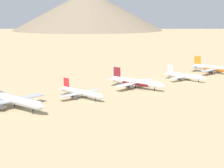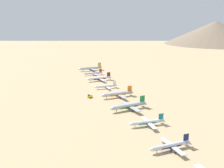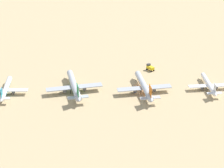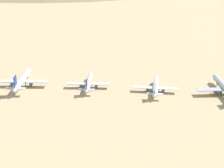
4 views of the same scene
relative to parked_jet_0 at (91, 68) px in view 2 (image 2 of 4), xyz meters
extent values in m
plane|color=tan|center=(29.31, 152.13, -4.13)|extent=(1891.50, 1891.50, 0.00)
cylinder|color=#B2B7C1|center=(0.47, -0.01, 0.11)|extent=(36.48, 4.90, 3.84)
cone|color=#B2B7C1|center=(20.26, -0.59, 0.11)|extent=(3.34, 3.86, 3.76)
cone|color=#B2B7C1|center=(-19.13, 0.56, 0.11)|extent=(2.93, 3.54, 3.46)
cube|color=gold|center=(-15.49, 0.45, 4.61)|extent=(5.57, 0.52, 7.07)
cube|color=#A4A8B2|center=(-16.10, 0.47, 0.49)|extent=(3.59, 12.22, 0.36)
cube|color=#A4A8B2|center=(-1.05, 0.03, -0.56)|extent=(6.05, 34.49, 0.45)
cylinder|color=#4C4C54|center=(-0.06, 6.07, -1.95)|extent=(4.31, 2.45, 2.32)
cylinder|color=#4C4C54|center=(-0.42, -6.05, -1.95)|extent=(4.31, 2.45, 2.32)
cylinder|color=black|center=(14.28, -0.42, -2.20)|extent=(0.44, 0.44, 3.86)
cylinder|color=black|center=(-1.98, 2.69, -2.20)|extent=(0.44, 0.44, 3.86)
cylinder|color=black|center=(-2.14, -2.57, -2.20)|extent=(0.44, 0.44, 3.86)
cylinder|color=silver|center=(9.89, 34.11, -1.05)|extent=(26.55, 5.43, 2.79)
cone|color=silver|center=(24.19, 32.67, -1.05)|extent=(2.61, 2.95, 2.73)
cone|color=silver|center=(-4.27, 35.54, -1.05)|extent=(2.30, 2.70, 2.51)
cube|color=red|center=(-1.64, 35.28, 2.21)|extent=(4.04, 0.66, 5.13)
cube|color=#B6BBC5|center=(-2.08, 35.32, -0.78)|extent=(3.22, 8.99, 0.26)
cube|color=#B6BBC5|center=(8.80, 34.22, -1.54)|extent=(6.16, 25.18, 0.33)
cylinder|color=#4C4C54|center=(9.82, 38.54, -2.55)|extent=(3.23, 1.99, 1.69)
cylinder|color=#4C4C54|center=(8.94, 29.79, -2.55)|extent=(3.23, 1.99, 1.69)
cylinder|color=black|center=(19.87, 33.10, -2.73)|extent=(0.32, 0.32, 2.80)
cylinder|color=black|center=(8.26, 36.19, -2.73)|extent=(0.32, 0.32, 2.80)
cylinder|color=black|center=(7.87, 32.40, -2.73)|extent=(0.32, 0.32, 2.80)
cylinder|color=white|center=(16.72, 71.86, -0.41)|extent=(32.00, 4.33, 3.37)
cone|color=white|center=(34.08, 71.34, -0.41)|extent=(2.93, 3.39, 3.30)
cone|color=white|center=(-0.47, 72.38, -0.41)|extent=(2.57, 3.11, 3.03)
cube|color=maroon|center=(2.72, 72.29, 3.53)|extent=(4.88, 0.46, 6.21)
cube|color=silver|center=(2.18, 72.30, -0.07)|extent=(3.16, 10.72, 0.32)
cube|color=silver|center=(15.39, 71.90, -1.00)|extent=(5.34, 30.26, 0.40)
cylinder|color=#4C4C54|center=(16.26, 77.20, -2.22)|extent=(3.78, 2.15, 2.04)
cylinder|color=#4C4C54|center=(15.94, 66.57, -2.22)|extent=(3.78, 2.15, 2.04)
cylinder|color=black|center=(28.84, 71.50, -2.44)|extent=(0.39, 0.39, 3.39)
cylinder|color=black|center=(14.57, 74.23, -2.44)|extent=(0.39, 0.39, 3.39)
cylinder|color=black|center=(14.43, 69.63, -2.44)|extent=(0.39, 0.39, 3.39)
cylinder|color=maroon|center=(16.72, 71.86, -0.66)|extent=(17.65, 3.90, 3.38)
cylinder|color=white|center=(25.87, 111.81, -1.13)|extent=(25.86, 5.69, 2.72)
cone|color=white|center=(39.78, 110.18, -1.13)|extent=(2.58, 2.91, 2.66)
cone|color=white|center=(12.10, 113.42, -1.13)|extent=(2.27, 2.66, 2.44)
cube|color=white|center=(14.65, 113.12, 2.05)|extent=(3.93, 0.71, 5.00)
cube|color=silver|center=(14.23, 113.17, -0.86)|extent=(3.27, 8.78, 0.26)
cube|color=silver|center=(24.80, 111.93, -1.61)|extent=(6.38, 24.54, 0.32)
cylinder|color=#4C4C54|center=(25.87, 116.12, -2.59)|extent=(3.17, 1.98, 1.64)
cylinder|color=#4C4C54|center=(24.87, 107.61, -2.59)|extent=(3.17, 1.98, 1.64)
cylinder|color=black|center=(35.57, 110.67, -2.77)|extent=(0.31, 0.31, 2.73)
cylinder|color=black|center=(24.31, 113.86, -2.77)|extent=(0.31, 0.31, 2.73)
cylinder|color=black|center=(23.88, 110.17, -2.77)|extent=(0.31, 0.31, 2.73)
cylinder|color=white|center=(25.87, 111.81, -1.34)|extent=(14.37, 4.35, 2.72)
cylinder|color=#B2B7C1|center=(29.90, 149.84, -0.25)|extent=(33.42, 4.90, 3.52)
cone|color=#B2B7C1|center=(48.02, 149.09, -0.25)|extent=(3.10, 3.57, 3.45)
cone|color=#B2B7C1|center=(11.97, 150.59, -0.25)|extent=(2.72, 3.27, 3.16)
cube|color=orange|center=(15.30, 150.45, 3.87)|extent=(5.10, 0.54, 6.48)
cube|color=#A4A8B2|center=(14.74, 150.47, 0.10)|extent=(3.42, 11.22, 0.33)
cube|color=#A4A8B2|center=(28.52, 149.90, -0.86)|extent=(5.93, 31.62, 0.42)
cylinder|color=#4C4C54|center=(29.49, 155.41, -2.14)|extent=(3.97, 2.29, 2.13)
cylinder|color=#4C4C54|center=(29.03, 144.32, -2.14)|extent=(3.97, 2.29, 2.13)
cylinder|color=black|center=(42.55, 149.31, -2.37)|extent=(0.41, 0.41, 3.53)
cylinder|color=black|center=(27.69, 152.34, -2.37)|extent=(0.41, 0.41, 3.53)
cylinder|color=black|center=(27.49, 147.53, -2.37)|extent=(0.41, 0.41, 3.53)
cylinder|color=orange|center=(29.90, 149.84, -0.51)|extent=(18.45, 4.28, 3.52)
cylinder|color=#B2B7C1|center=(39.10, 188.99, -0.14)|extent=(34.26, 3.99, 3.61)
cone|color=#B2B7C1|center=(57.72, 189.20, -0.14)|extent=(3.08, 3.57, 3.54)
cone|color=#B2B7C1|center=(20.66, 188.79, -0.14)|extent=(2.70, 3.28, 3.25)
cube|color=#197A38|center=(24.08, 188.83, 4.09)|extent=(5.23, 0.39, 6.65)
cube|color=#A4A8B2|center=(23.51, 188.82, 0.22)|extent=(3.17, 11.44, 0.34)
cube|color=#A4A8B2|center=(37.67, 188.98, -0.77)|extent=(5.11, 32.37, 0.43)
cylinder|color=#4C4C54|center=(38.37, 194.69, -2.08)|extent=(4.02, 2.23, 2.19)
cylinder|color=#4C4C54|center=(38.49, 183.28, -2.08)|extent=(4.02, 2.23, 2.19)
cylinder|color=black|center=(52.10, 189.14, -2.32)|extent=(0.42, 0.42, 3.63)
cylinder|color=black|center=(36.69, 191.44, -2.32)|extent=(0.42, 0.42, 3.63)
cylinder|color=black|center=(36.75, 186.49, -2.32)|extent=(0.42, 0.42, 3.63)
cylinder|color=#197A38|center=(39.10, 188.99, -0.41)|extent=(18.86, 3.83, 3.62)
cylinder|color=silver|center=(44.73, 227.39, -1.01)|extent=(26.87, 7.73, 2.83)
cone|color=silver|center=(59.08, 224.69, -1.01)|extent=(2.85, 3.17, 2.77)
cone|color=silver|center=(30.53, 230.05, -1.01)|extent=(2.52, 2.89, 2.55)
cube|color=#14727F|center=(33.17, 229.56, 2.31)|extent=(4.07, 1.01, 5.21)
cube|color=silver|center=(32.73, 229.64, -0.72)|extent=(3.99, 9.22, 0.27)
cube|color=silver|center=(43.64, 227.59, -1.50)|extent=(8.33, 25.58, 0.34)
cylinder|color=#4C4C54|center=(45.05, 231.87, -2.53)|extent=(3.39, 2.26, 1.71)
cylinder|color=#4C4C54|center=(43.40, 223.09, -2.53)|extent=(3.39, 2.26, 1.71)
cylinder|color=black|center=(54.75, 225.51, -2.71)|extent=(0.33, 0.33, 2.85)
cylinder|color=black|center=(43.26, 229.63, -2.71)|extent=(0.33, 0.33, 2.85)
cylinder|color=black|center=(42.55, 225.83, -2.71)|extent=(0.33, 0.33, 2.85)
cylinder|color=#14727F|center=(44.73, 227.39, -1.22)|extent=(15.02, 5.51, 2.84)
cylinder|color=silver|center=(53.16, 265.87, -1.00)|extent=(27.04, 5.10, 2.84)
cone|color=silver|center=(67.75, 264.63, -1.00)|extent=(2.62, 2.97, 2.78)
cone|color=silver|center=(38.72, 267.09, -1.00)|extent=(2.30, 2.72, 2.55)
cube|color=#141E51|center=(41.40, 266.86, 2.33)|extent=(4.12, 0.61, 5.23)
cube|color=#B6BBC5|center=(40.95, 266.90, -0.71)|extent=(3.14, 9.13, 0.27)
cube|color=#B6BBC5|center=(52.04, 265.96, -1.49)|extent=(5.86, 25.62, 0.34)
cylinder|color=#4C4C54|center=(53.02, 270.38, -2.52)|extent=(3.27, 1.98, 1.72)
cylinder|color=#4C4C54|center=(52.26, 261.45, -2.52)|extent=(3.27, 1.98, 1.72)
cylinder|color=black|center=(63.34, 265.01, -2.71)|extent=(0.33, 0.33, 2.85)
cylinder|color=black|center=(51.46, 267.96, -2.71)|extent=(0.33, 0.33, 2.85)
cylinder|color=black|center=(51.14, 264.09, -2.71)|extent=(0.33, 0.33, 2.85)
cylinder|color=#141E51|center=(53.16, 265.87, -1.21)|extent=(14.98, 4.08, 2.84)
cube|color=yellow|center=(57.10, 137.93, -2.18)|extent=(5.68, 4.40, 1.70)
cube|color=#333338|center=(58.61, 138.70, -0.78)|extent=(2.54, 2.66, 1.10)
cylinder|color=black|center=(58.34, 139.85, -3.58)|extent=(1.14, 0.81, 1.10)
cylinder|color=black|center=(59.38, 137.80, -3.58)|extent=(1.14, 0.81, 1.10)
cylinder|color=black|center=(54.81, 138.06, -3.58)|extent=(1.14, 0.81, 1.10)
cylinder|color=black|center=(55.85, 136.01, -3.58)|extent=(1.14, 0.81, 1.10)
cone|color=#7A6854|center=(-552.85, -242.96, 34.43)|extent=(336.08, 336.08, 77.14)
camera|label=1|loc=(137.21, -102.95, 37.76)|focal=62.01mm
camera|label=2|loc=(153.27, 380.83, 77.21)|focal=40.73mm
camera|label=3|loc=(-199.31, 217.67, 121.86)|focal=74.99mm
camera|label=4|loc=(-163.70, 263.01, 80.71)|focal=62.92mm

